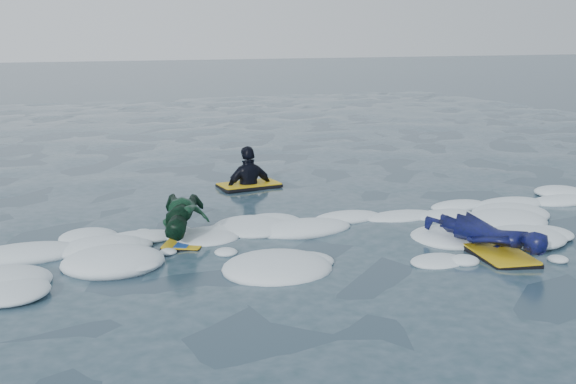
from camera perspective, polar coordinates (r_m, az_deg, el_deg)
name	(u,v)px	position (r m, az deg, el deg)	size (l,w,h in m)	color
ground	(263,270)	(8.25, -1.97, -6.22)	(120.00, 120.00, 0.00)	#152A34
foam_band	(236,246)	(9.18, -4.12, -4.27)	(12.00, 3.10, 0.30)	white
prone_woman_unit	(488,236)	(9.15, 15.56, -3.36)	(1.06, 1.73, 0.42)	black
prone_child_unit	(185,219)	(9.44, -8.18, -2.13)	(1.10, 1.52, 0.54)	black
waiting_rider_unit	(249,191)	(12.54, -3.09, 0.10)	(1.10, 0.68, 1.58)	black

